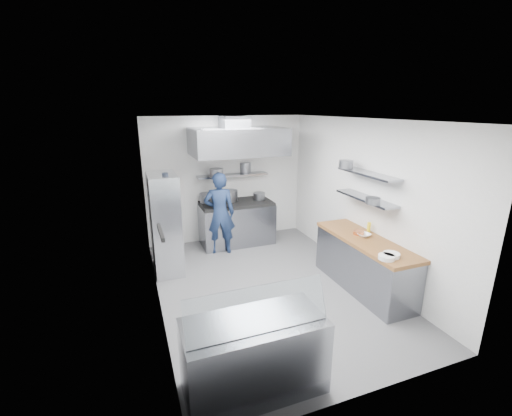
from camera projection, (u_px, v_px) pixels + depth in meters
name	position (u px, v px, depth m)	size (l,w,h in m)	color
floor	(268.00, 286.00, 5.91)	(5.00, 5.00, 0.00)	#48484A
ceiling	(270.00, 119.00, 5.11)	(5.00, 5.00, 0.00)	silver
wall_back	(227.00, 179.00, 7.75)	(3.60, 0.02, 2.80)	white
wall_front	(370.00, 279.00, 3.27)	(3.60, 0.02, 2.80)	white
wall_left	(153.00, 222.00, 4.90)	(5.00, 0.02, 2.80)	white
wall_right	(362.00, 199.00, 6.12)	(5.00, 0.02, 2.80)	white
gas_range	(237.00, 224.00, 7.70)	(1.60, 0.80, 0.90)	gray
cooktop	(236.00, 203.00, 7.56)	(1.57, 0.78, 0.06)	black
stock_pot_left	(207.00, 198.00, 7.52)	(0.31, 0.31, 0.20)	slate
stock_pot_mid	(229.00, 196.00, 7.62)	(0.38, 0.38, 0.24)	slate
stock_pot_right	(259.00, 196.00, 7.74)	(0.27, 0.27, 0.16)	slate
over_range_shelf	(233.00, 175.00, 7.61)	(1.60, 0.30, 0.04)	gray
shelf_pot_a	(216.00, 173.00, 7.29)	(0.29, 0.29, 0.18)	slate
shelf_pot_b	(245.00, 167.00, 7.89)	(0.29, 0.29, 0.22)	slate
extractor_hood	(238.00, 141.00, 7.02)	(1.90, 1.15, 0.55)	gray
hood_duct	(234.00, 122.00, 7.11)	(0.55, 0.55, 0.24)	slate
red_firebox	(171.00, 183.00, 7.27)	(0.22, 0.10, 0.26)	red
chef	(220.00, 213.00, 7.07)	(0.63, 0.41, 1.73)	#182849
wire_rack	(165.00, 224.00, 6.27)	(0.50, 0.90, 1.85)	silver
rack_bin_a	(167.00, 234.00, 6.11)	(0.16, 0.20, 0.18)	white
rack_bin_b	(164.00, 204.00, 6.15)	(0.14, 0.19, 0.16)	yellow
rack_jar	(165.00, 178.00, 5.90)	(0.11, 0.11, 0.18)	black
knife_strip	(161.00, 232.00, 4.06)	(0.04, 0.55, 0.05)	black
prep_counter_base	(363.00, 265.00, 5.75)	(0.62, 2.00, 0.84)	gray
prep_counter_top	(366.00, 241.00, 5.62)	(0.65, 2.04, 0.06)	brown
plate_stack_a	(391.00, 255.00, 4.93)	(0.24, 0.24, 0.06)	white
plate_stack_b	(387.00, 257.00, 4.86)	(0.23, 0.23, 0.06)	white
copper_pan	(359.00, 233.00, 5.80)	(0.18, 0.18, 0.06)	#D16F3B
squeeze_bottle	(369.00, 227.00, 5.88)	(0.06, 0.06, 0.18)	yellow
mixing_bowl	(364.00, 235.00, 5.71)	(0.21, 0.21, 0.05)	white
wall_shelf_lower	(366.00, 198.00, 5.77)	(0.30, 1.30, 0.04)	gray
wall_shelf_upper	(368.00, 174.00, 5.65)	(0.30, 1.30, 0.04)	gray
shelf_pot_c	(373.00, 201.00, 5.35)	(0.23, 0.23, 0.10)	slate
shelf_pot_d	(346.00, 164.00, 6.03)	(0.25, 0.25, 0.14)	slate
display_case	(254.00, 356.00, 3.66)	(1.50, 0.70, 0.85)	gray
display_glass	(258.00, 309.00, 3.37)	(1.47, 0.02, 0.45)	silver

